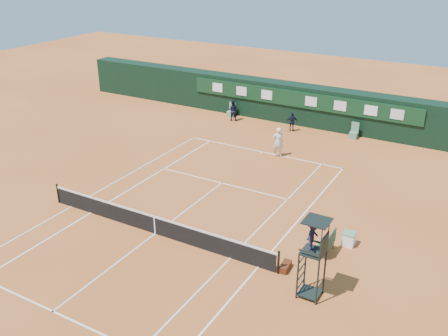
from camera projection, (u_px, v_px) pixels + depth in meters
The scene contains 14 objects.
ground at pixel (155, 234), 23.88m from camera, with size 90.00×90.00×0.00m, color #BD622C.
court_lines at pixel (155, 234), 23.87m from camera, with size 11.05×23.85×0.01m.
tennis_net at pixel (155, 224), 23.67m from camera, with size 12.90×0.10×1.10m.
back_wall at pixel (302, 104), 38.12m from camera, with size 40.00×1.65×3.00m.
linesman_chair_left at pixel (231, 113), 40.10m from camera, with size 0.55×0.50×1.15m.
linesman_chair_right at pixel (354, 134), 35.58m from camera, with size 0.55×0.50×1.15m.
umpire_chair at pixel (314, 242), 18.66m from camera, with size 0.96×0.95×3.42m.
player_bench at pixel (328, 243), 22.07m from camera, with size 0.56×1.20×1.10m.
tennis_bag at pixel (285, 267), 21.18m from camera, with size 0.34×0.79×0.29m, color black.
cooler at pixel (349, 239), 22.86m from camera, with size 0.57×0.57×0.65m.
tennis_ball at pixel (257, 202), 26.75m from camera, with size 0.07×0.07×0.07m, color #D4EC37.
player at pixel (278, 142), 32.25m from camera, with size 0.72×0.48×1.98m, color silver.
ball_kid_left at pixel (233, 110), 39.01m from camera, with size 0.80×0.63×1.65m, color black.
ball_kid_right at pixel (292, 122), 36.77m from camera, with size 0.84×0.35×1.44m, color black.
Camera 1 is at (13.01, -16.19, 12.62)m, focal length 40.00 mm.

